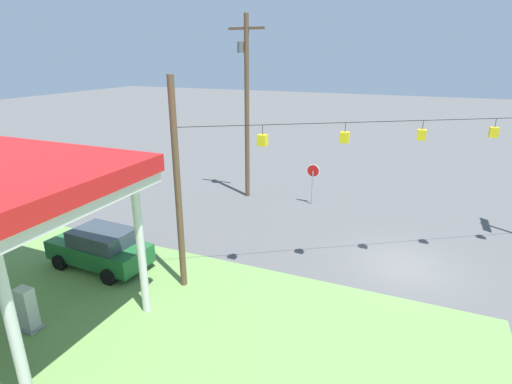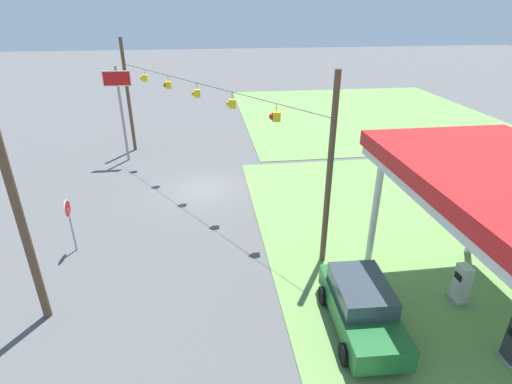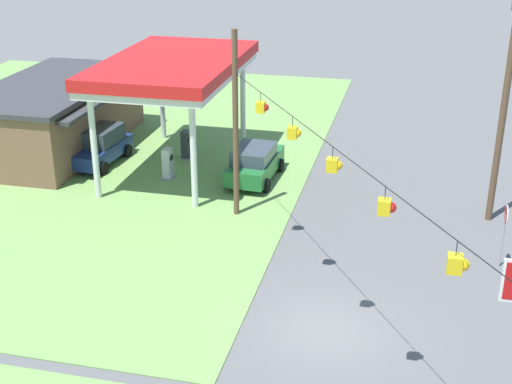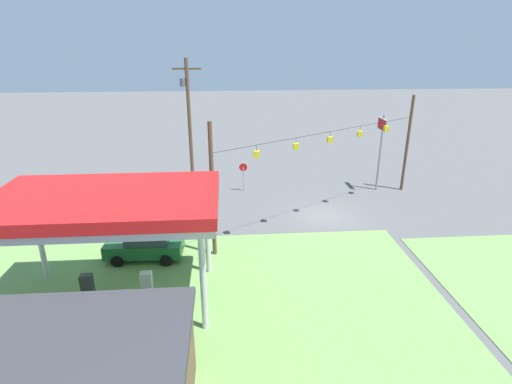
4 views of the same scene
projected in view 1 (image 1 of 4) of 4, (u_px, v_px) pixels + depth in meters
ground_plane at (404, 265)px, 17.20m from camera, size 160.00×160.00×0.00m
fuel_pump_near at (27, 310)px, 12.96m from camera, size 0.71×0.56×1.55m
car_at_pumps_front at (100, 248)px, 16.79m from camera, size 4.46×2.25×1.75m
stop_sign_roadside at (313, 175)px, 23.69m from camera, size 0.80×0.08×2.50m
utility_pole_main at (246, 100)px, 23.79m from camera, size 2.20×0.44×10.82m
signal_span_gantry at (417, 166)px, 15.76m from camera, size 16.03×10.24×8.00m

